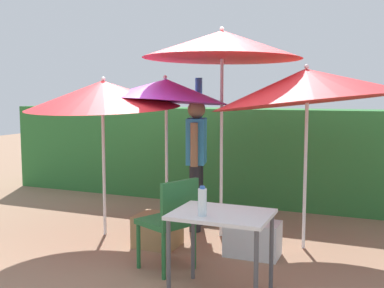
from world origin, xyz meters
name	(u,v)px	position (x,y,z in m)	size (l,w,h in m)	color
ground_plane	(182,244)	(0.00, 0.00, 0.00)	(24.00, 24.00, 0.00)	#937056
hedge_row	(239,155)	(0.00, 2.24, 0.73)	(8.00, 0.70, 1.45)	#2D7033
umbrella_rainbow	(166,90)	(-0.40, 0.45, 1.72)	(1.57, 1.57, 1.93)	silver
umbrella_orange	(222,45)	(0.31, 0.44, 2.23)	(1.82, 1.82, 2.44)	silver
umbrella_yellow	(307,86)	(1.28, 0.36, 1.77)	(2.08, 2.05, 2.08)	silver
umbrella_navy	(103,94)	(-0.98, -0.04, 1.67)	(1.80, 1.81, 1.89)	silver
person_vendor	(196,154)	(-0.07, 0.63, 0.93)	(0.30, 0.55, 1.88)	black
chair_plastic	(171,218)	(0.22, -0.77, 0.51)	(0.58, 0.58, 0.89)	#236633
cooler_box	(253,239)	(0.84, -0.08, 0.18)	(0.56, 0.33, 0.36)	silver
crate_cardboard	(158,230)	(-0.22, -0.17, 0.17)	(0.47, 0.40, 0.35)	#9E7A4C
folding_table	(222,223)	(0.85, -1.12, 0.63)	(0.80, 0.60, 0.72)	#4C4C51
bottle_water	(202,202)	(0.73, -1.27, 0.83)	(0.07, 0.07, 0.24)	silver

